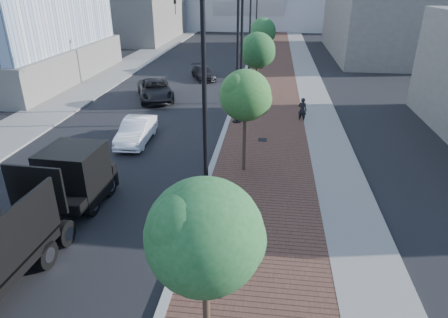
# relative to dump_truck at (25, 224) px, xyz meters

# --- Properties ---
(sidewalk) EXTENTS (7.00, 140.00, 0.12)m
(sidewalk) POSITION_rel_dump_truck_xyz_m (8.63, 32.34, -1.19)
(sidewalk) COLOR #4C2D23
(sidewalk) RESTS_ON ground
(concrete_strip) EXTENTS (2.40, 140.00, 0.13)m
(concrete_strip) POSITION_rel_dump_truck_xyz_m (11.33, 32.34, -1.19)
(concrete_strip) COLOR slate
(concrete_strip) RESTS_ON ground
(curb) EXTENTS (0.30, 140.00, 0.14)m
(curb) POSITION_rel_dump_truck_xyz_m (5.13, 32.34, -1.18)
(curb) COLOR gray
(curb) RESTS_ON ground
(west_sidewalk) EXTENTS (4.00, 140.00, 0.12)m
(west_sidewalk) POSITION_rel_dump_truck_xyz_m (-7.87, 32.34, -1.19)
(west_sidewalk) COLOR slate
(west_sidewalk) RESTS_ON ground
(dump_truck) EXTENTS (2.70, 13.38, 2.97)m
(dump_truck) POSITION_rel_dump_truck_xyz_m (0.00, 0.00, 0.00)
(dump_truck) COLOR black
(dump_truck) RESTS_ON ground
(white_sedan) EXTENTS (1.62, 4.27, 1.39)m
(white_sedan) POSITION_rel_dump_truck_xyz_m (0.27, 10.40, -0.56)
(white_sedan) COLOR white
(white_sedan) RESTS_ON ground
(dark_car_mid) EXTENTS (4.31, 5.93, 1.50)m
(dark_car_mid) POSITION_rel_dump_truck_xyz_m (-1.17, 19.26, -0.50)
(dark_car_mid) COLOR black
(dark_car_mid) RESTS_ON ground
(dark_car_far) EXTENTS (3.18, 4.40, 1.18)m
(dark_car_far) POSITION_rel_dump_truck_xyz_m (1.40, 26.57, -0.66)
(dark_car_far) COLOR black
(dark_car_far) RESTS_ON ground
(pedestrian) EXTENTS (0.70, 0.60, 1.63)m
(pedestrian) POSITION_rel_dump_truck_xyz_m (9.99, 15.24, -0.43)
(pedestrian) COLOR black
(pedestrian) RESTS_ON ground
(streetlight_1) EXTENTS (1.44, 0.56, 9.21)m
(streetlight_1) POSITION_rel_dump_truck_xyz_m (5.62, 2.34, 3.09)
(streetlight_1) COLOR black
(streetlight_1) RESTS_ON ground
(streetlight_2) EXTENTS (1.72, 0.56, 9.28)m
(streetlight_2) POSITION_rel_dump_truck_xyz_m (5.73, 14.34, 3.57)
(streetlight_2) COLOR black
(streetlight_2) RESTS_ON ground
(streetlight_3) EXTENTS (1.44, 0.56, 9.21)m
(streetlight_3) POSITION_rel_dump_truck_xyz_m (5.62, 26.34, 3.09)
(streetlight_3) COLOR black
(streetlight_3) RESTS_ON ground
(streetlight_4) EXTENTS (1.72, 0.56, 9.28)m
(streetlight_4) POSITION_rel_dump_truck_xyz_m (5.73, 38.34, 3.57)
(streetlight_4) COLOR black
(streetlight_4) RESTS_ON ground
(traffic_mast) EXTENTS (5.09, 0.20, 8.00)m
(traffic_mast) POSITION_rel_dump_truck_xyz_m (4.83, 17.34, 3.73)
(traffic_mast) COLOR black
(traffic_mast) RESTS_ON ground
(tree_0) EXTENTS (2.46, 2.42, 5.20)m
(tree_0) POSITION_rel_dump_truck_xyz_m (6.78, -3.64, 2.73)
(tree_0) COLOR #382619
(tree_0) RESTS_ON ground
(tree_1) EXTENTS (2.41, 2.37, 5.04)m
(tree_1) POSITION_rel_dump_truck_xyz_m (6.78, 7.36, 2.59)
(tree_1) COLOR #382619
(tree_1) RESTS_ON ground
(tree_2) EXTENTS (2.62, 2.61, 5.23)m
(tree_2) POSITION_rel_dump_truck_xyz_m (6.78, 19.36, 2.66)
(tree_2) COLOR #382619
(tree_2) RESTS_ON ground
(tree_3) EXTENTS (2.60, 2.59, 5.22)m
(tree_3) POSITION_rel_dump_truck_xyz_m (6.78, 31.36, 2.66)
(tree_3) COLOR #382619
(tree_3) RESTS_ON ground
(commercial_block_nw) EXTENTS (14.00, 20.00, 10.00)m
(commercial_block_nw) POSITION_rel_dump_truck_xyz_m (-14.87, 52.34, 3.75)
(commercial_block_nw) COLOR slate
(commercial_block_nw) RESTS_ON ground
(commercial_block_ne) EXTENTS (12.00, 22.00, 8.00)m
(commercial_block_ne) POSITION_rel_dump_truck_xyz_m (21.13, 42.34, 2.75)
(commercial_block_ne) COLOR #5F5B55
(commercial_block_ne) RESTS_ON ground
(utility_cover_1) EXTENTS (0.50, 0.50, 0.02)m
(utility_cover_1) POSITION_rel_dump_truck_xyz_m (7.53, 0.34, -1.12)
(utility_cover_1) COLOR black
(utility_cover_1) RESTS_ON sidewalk
(utility_cover_2) EXTENTS (0.50, 0.50, 0.02)m
(utility_cover_2) POSITION_rel_dump_truck_xyz_m (7.53, 11.34, -1.12)
(utility_cover_2) COLOR black
(utility_cover_2) RESTS_ON sidewalk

